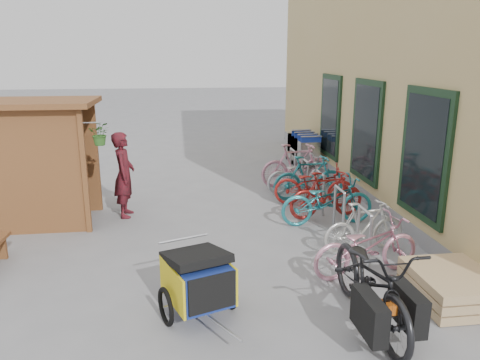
{
  "coord_description": "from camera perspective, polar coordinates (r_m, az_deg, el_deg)",
  "views": [
    {
      "loc": [
        -0.56,
        -6.66,
        3.23
      ],
      "look_at": [
        0.5,
        1.5,
        1.0
      ],
      "focal_mm": 35.0,
      "sensor_mm": 36.0,
      "label": 1
    }
  ],
  "objects": [
    {
      "name": "ground",
      "position": [
        7.42,
        -2.37,
        -10.64
      ],
      "size": [
        80.0,
        80.0,
        0.0
      ],
      "primitive_type": "plane",
      "color": "gray"
    },
    {
      "name": "building",
      "position": [
        13.2,
        25.8,
        14.85
      ],
      "size": [
        6.07,
        13.0,
        7.0
      ],
      "color": "tan",
      "rests_on": "ground"
    },
    {
      "name": "kiosk",
      "position": [
        9.67,
        -23.65,
        3.89
      ],
      "size": [
        2.49,
        1.65,
        2.4
      ],
      "color": "brown",
      "rests_on": "ground"
    },
    {
      "name": "bike_rack",
      "position": [
        9.88,
        9.73,
        -1.0
      ],
      "size": [
        0.05,
        5.35,
        0.86
      ],
      "color": "#A5A8AD",
      "rests_on": "ground"
    },
    {
      "name": "pallet_stack",
      "position": [
        7.03,
        24.49,
        -11.73
      ],
      "size": [
        1.0,
        1.2,
        0.4
      ],
      "color": "tan",
      "rests_on": "ground"
    },
    {
      "name": "shopping_carts",
      "position": [
        13.96,
        7.52,
        4.24
      ],
      "size": [
        0.59,
        2.0,
        1.06
      ],
      "color": "silver",
      "rests_on": "ground"
    },
    {
      "name": "child_trailer",
      "position": [
        6.0,
        -5.17,
        -11.84
      ],
      "size": [
        1.03,
        1.58,
        0.92
      ],
      "rotation": [
        0.0,
        0.0,
        0.35
      ],
      "color": "navy",
      "rests_on": "ground"
    },
    {
      "name": "cargo_bike",
      "position": [
        5.99,
        15.77,
        -11.88
      ],
      "size": [
        0.8,
        2.18,
        1.14
      ],
      "rotation": [
        0.0,
        0.0,
        0.02
      ],
      "color": "black",
      "rests_on": "ground"
    },
    {
      "name": "person_kiosk",
      "position": [
        9.7,
        -13.95,
        0.62
      ],
      "size": [
        0.43,
        0.64,
        1.74
      ],
      "primitive_type": "imported",
      "rotation": [
        0.0,
        0.0,
        1.54
      ],
      "color": "maroon",
      "rests_on": "ground"
    },
    {
      "name": "bike_0",
      "position": [
        7.27,
        15.17,
        -7.8
      ],
      "size": [
        1.83,
        0.93,
        0.92
      ],
      "primitive_type": "imported",
      "rotation": [
        0.0,
        0.0,
        1.77
      ],
      "color": "pink",
      "rests_on": "ground"
    },
    {
      "name": "bike_1",
      "position": [
        8.09,
        14.93,
        -5.54
      ],
      "size": [
        1.51,
        0.63,
        0.88
      ],
      "primitive_type": "imported",
      "rotation": [
        0.0,
        0.0,
        1.72
      ],
      "color": "silver",
      "rests_on": "ground"
    },
    {
      "name": "bike_2",
      "position": [
        9.2,
        10.59,
        -2.48
      ],
      "size": [
        1.86,
        0.71,
        0.96
      ],
      "primitive_type": "imported",
      "rotation": [
        0.0,
        0.0,
        1.61
      ],
      "color": "teal",
      "rests_on": "ground"
    },
    {
      "name": "bike_3",
      "position": [
        9.58,
        10.53,
        -1.76
      ],
      "size": [
        1.67,
        0.72,
        0.97
      ],
      "primitive_type": "imported",
      "rotation": [
        0.0,
        0.0,
        1.74
      ],
      "color": "maroon",
      "rests_on": "ground"
    },
    {
      "name": "bike_4",
      "position": [
        10.31,
        9.07,
        -0.62
      ],
      "size": [
        1.85,
        1.02,
        0.92
      ],
      "primitive_type": "imported",
      "rotation": [
        0.0,
        0.0,
        1.32
      ],
      "color": "maroon",
      "rests_on": "ground"
    },
    {
      "name": "bike_5",
      "position": [
        10.73,
        8.44,
        0.3
      ],
      "size": [
        1.72,
        0.62,
        1.02
      ],
      "primitive_type": "imported",
      "rotation": [
        0.0,
        0.0,
        1.65
      ],
      "color": "teal",
      "rests_on": "ground"
    },
    {
      "name": "bike_6",
      "position": [
        11.28,
        7.21,
        0.72
      ],
      "size": [
        1.77,
        0.98,
        0.88
      ],
      "primitive_type": "imported",
      "rotation": [
        0.0,
        0.0,
        1.82
      ],
      "color": "#B3B3B8",
      "rests_on": "ground"
    },
    {
      "name": "bike_7",
      "position": [
        11.77,
        6.8,
        1.84
      ],
      "size": [
        1.85,
        0.75,
        1.08
      ],
      "primitive_type": "imported",
      "rotation": [
        0.0,
        0.0,
        1.71
      ],
      "color": "pink",
      "rests_on": "ground"
    }
  ]
}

